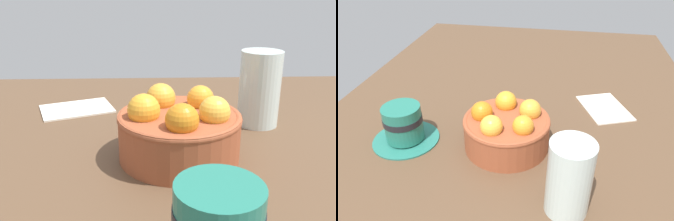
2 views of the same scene
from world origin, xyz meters
TOP-DOWN VIEW (x-y plane):
  - ground_plane at (0.00, 0.00)cm, footprint 146.36×83.05cm
  - terracotta_bowl at (-0.05, -0.01)cm, footprint 15.82×15.82cm
  - water_glass at (13.39, 11.26)cm, footprint 6.42×6.42cm
  - folded_napkin at (-17.18, 19.24)cm, footprint 14.55×12.54cm

SIDE VIEW (x-z plane):
  - ground_plane at x=0.00cm, z-range -3.72..0.00cm
  - folded_napkin at x=-17.18cm, z-range 0.00..0.60cm
  - terracotta_bowl at x=-0.05cm, z-range -0.57..8.37cm
  - water_glass at x=13.39cm, z-range 0.00..11.87cm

